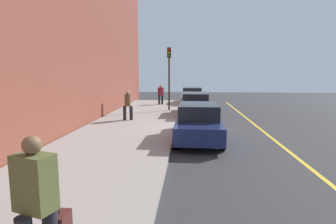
{
  "coord_description": "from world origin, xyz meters",
  "views": [
    {
      "loc": [
        12.8,
        -0.38,
        2.77
      ],
      "look_at": [
        1.6,
        -1.23,
        1.19
      ],
      "focal_mm": 29.51,
      "sensor_mm": 36.0,
      "label": 1
    }
  ],
  "objects_px": {
    "parked_car_navy": "(198,123)",
    "traffic_light_pole": "(169,68)",
    "parked_car_maroon": "(195,105)",
    "pedestrian_burgundy_coat": "(161,94)",
    "parked_car_white": "(192,96)",
    "pedestrian_brown_coat": "(128,104)",
    "pedestrian_olive_coat": "(36,201)"
  },
  "relations": [
    {
      "from": "pedestrian_olive_coat",
      "to": "pedestrian_brown_coat",
      "type": "height_order",
      "value": "pedestrian_olive_coat"
    },
    {
      "from": "parked_car_maroon",
      "to": "parked_car_white",
      "type": "bearing_deg",
      "value": -178.72
    },
    {
      "from": "pedestrian_brown_coat",
      "to": "traffic_light_pole",
      "type": "relative_size",
      "value": 0.38
    },
    {
      "from": "parked_car_white",
      "to": "parked_car_maroon",
      "type": "relative_size",
      "value": 0.99
    },
    {
      "from": "pedestrian_brown_coat",
      "to": "parked_car_maroon",
      "type": "bearing_deg",
      "value": 123.84
    },
    {
      "from": "parked_car_maroon",
      "to": "traffic_light_pole",
      "type": "xyz_separation_m",
      "value": [
        -1.74,
        -1.83,
        2.35
      ]
    },
    {
      "from": "parked_car_maroon",
      "to": "pedestrian_burgundy_coat",
      "type": "xyz_separation_m",
      "value": [
        -5.41,
        -2.81,
        0.26
      ]
    },
    {
      "from": "parked_car_maroon",
      "to": "pedestrian_burgundy_coat",
      "type": "distance_m",
      "value": 6.1
    },
    {
      "from": "parked_car_white",
      "to": "pedestrian_brown_coat",
      "type": "xyz_separation_m",
      "value": [
        9.48,
        -3.69,
        0.28
      ]
    },
    {
      "from": "parked_car_navy",
      "to": "pedestrian_olive_coat",
      "type": "xyz_separation_m",
      "value": [
        8.03,
        -2.35,
        0.38
      ]
    },
    {
      "from": "pedestrian_olive_coat",
      "to": "pedestrian_burgundy_coat",
      "type": "bearing_deg",
      "value": -178.74
    },
    {
      "from": "parked_car_maroon",
      "to": "pedestrian_burgundy_coat",
      "type": "height_order",
      "value": "pedestrian_burgundy_coat"
    },
    {
      "from": "pedestrian_burgundy_coat",
      "to": "pedestrian_brown_coat",
      "type": "height_order",
      "value": "pedestrian_brown_coat"
    },
    {
      "from": "parked_car_navy",
      "to": "pedestrian_burgundy_coat",
      "type": "height_order",
      "value": "pedestrian_burgundy_coat"
    },
    {
      "from": "pedestrian_burgundy_coat",
      "to": "traffic_light_pole",
      "type": "bearing_deg",
      "value": 14.9
    },
    {
      "from": "pedestrian_brown_coat",
      "to": "traffic_light_pole",
      "type": "distance_m",
      "value": 5.2
    },
    {
      "from": "parked_car_maroon",
      "to": "parked_car_navy",
      "type": "xyz_separation_m",
      "value": [
        6.52,
        -0.01,
        -0.0
      ]
    },
    {
      "from": "pedestrian_burgundy_coat",
      "to": "parked_car_navy",
      "type": "bearing_deg",
      "value": 13.17
    },
    {
      "from": "pedestrian_brown_coat",
      "to": "traffic_light_pole",
      "type": "xyz_separation_m",
      "value": [
        -4.31,
        2.02,
        2.08
      ]
    },
    {
      "from": "pedestrian_olive_coat",
      "to": "pedestrian_brown_coat",
      "type": "distance_m",
      "value": 12.07
    },
    {
      "from": "parked_car_white",
      "to": "parked_car_navy",
      "type": "height_order",
      "value": "same"
    },
    {
      "from": "parked_car_white",
      "to": "pedestrian_olive_coat",
      "type": "height_order",
      "value": "pedestrian_olive_coat"
    },
    {
      "from": "pedestrian_brown_coat",
      "to": "pedestrian_olive_coat",
      "type": "bearing_deg",
      "value": 7.04
    },
    {
      "from": "pedestrian_olive_coat",
      "to": "parked_car_navy",
      "type": "bearing_deg",
      "value": 163.67
    },
    {
      "from": "parked_car_maroon",
      "to": "pedestrian_brown_coat",
      "type": "bearing_deg",
      "value": -56.16
    },
    {
      "from": "parked_car_white",
      "to": "traffic_light_pole",
      "type": "xyz_separation_m",
      "value": [
        5.17,
        -1.67,
        2.35
      ]
    },
    {
      "from": "parked_car_navy",
      "to": "pedestrian_burgundy_coat",
      "type": "relative_size",
      "value": 2.61
    },
    {
      "from": "pedestrian_burgundy_coat",
      "to": "pedestrian_brown_coat",
      "type": "bearing_deg",
      "value": -7.41
    },
    {
      "from": "traffic_light_pole",
      "to": "pedestrian_burgundy_coat",
      "type": "bearing_deg",
      "value": -165.1
    },
    {
      "from": "parked_car_navy",
      "to": "pedestrian_olive_coat",
      "type": "distance_m",
      "value": 8.38
    },
    {
      "from": "parked_car_navy",
      "to": "traffic_light_pole",
      "type": "height_order",
      "value": "traffic_light_pole"
    },
    {
      "from": "parked_car_white",
      "to": "parked_car_navy",
      "type": "distance_m",
      "value": 13.42
    }
  ]
}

